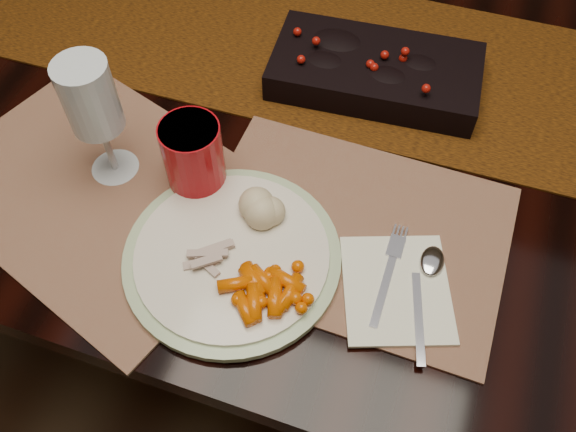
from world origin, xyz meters
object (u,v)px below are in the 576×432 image
(placemat_main, at_px, (352,231))
(baby_carrots, at_px, (262,291))
(wine_glass, at_px, (99,122))
(centerpiece, at_px, (376,68))
(red_cup, at_px, (194,157))
(mashed_potatoes, at_px, (268,210))
(napkin, at_px, (396,289))
(turkey_shreds, at_px, (205,252))
(dining_table, at_px, (327,235))
(dinner_plate, at_px, (232,256))

(placemat_main, bearing_deg, baby_carrots, -118.67)
(wine_glass, bearing_deg, placemat_main, 0.96)
(centerpiece, xyz_separation_m, wine_glass, (-0.32, -0.30, 0.07))
(baby_carrots, height_order, red_cup, red_cup)
(mashed_potatoes, distance_m, napkin, 0.20)
(mashed_potatoes, bearing_deg, centerpiece, 78.29)
(placemat_main, height_order, turkey_shreds, turkey_shreds)
(turkey_shreds, relative_size, red_cup, 0.66)
(dining_table, bearing_deg, baby_carrots, -89.98)
(placemat_main, relative_size, turkey_shreds, 5.55)
(mashed_potatoes, height_order, turkey_shreds, mashed_potatoes)
(dinner_plate, distance_m, napkin, 0.22)
(placemat_main, height_order, napkin, napkin)
(dining_table, height_order, turkey_shreds, turkey_shreds)
(dining_table, relative_size, napkin, 11.26)
(dining_table, bearing_deg, centerpiece, 64.28)
(turkey_shreds, distance_m, red_cup, 0.14)
(placemat_main, distance_m, turkey_shreds, 0.21)
(dining_table, xyz_separation_m, red_cup, (-0.16, -0.21, 0.44))
(dining_table, height_order, dinner_plate, dinner_plate)
(napkin, bearing_deg, turkey_shreds, 169.14)
(dinner_plate, bearing_deg, placemat_main, 34.48)
(red_cup, distance_m, wine_glass, 0.14)
(wine_glass, bearing_deg, napkin, -8.29)
(turkey_shreds, height_order, red_cup, red_cup)
(dining_table, distance_m, red_cup, 0.51)
(dining_table, height_order, wine_glass, wine_glass)
(dinner_plate, relative_size, wine_glass, 1.45)
(dinner_plate, xyz_separation_m, wine_glass, (-0.23, 0.09, 0.09))
(napkin, height_order, wine_glass, wine_glass)
(turkey_shreds, distance_m, wine_glass, 0.23)
(dinner_plate, relative_size, mashed_potatoes, 3.42)
(dinner_plate, relative_size, turkey_shreds, 3.86)
(placemat_main, relative_size, napkin, 2.65)
(placemat_main, bearing_deg, centerpiece, 100.14)
(mashed_potatoes, xyz_separation_m, wine_glass, (-0.25, 0.02, 0.06))
(dining_table, distance_m, dinner_plate, 0.50)
(baby_carrots, relative_size, turkey_shreds, 1.47)
(centerpiece, height_order, mashed_potatoes, centerpiece)
(centerpiece, xyz_separation_m, dinner_plate, (-0.10, -0.39, -0.02))
(mashed_potatoes, xyz_separation_m, napkin, (0.19, -0.04, -0.04))
(centerpiece, bearing_deg, turkey_shreds, -107.44)
(baby_carrots, bearing_deg, wine_glass, 154.62)
(mashed_potatoes, bearing_deg, dining_table, 82.97)
(mashed_potatoes, relative_size, napkin, 0.54)
(dining_table, bearing_deg, dinner_plate, -100.60)
(placemat_main, bearing_deg, mashed_potatoes, -163.22)
(dinner_plate, bearing_deg, dining_table, 79.40)
(dining_table, relative_size, baby_carrots, 15.98)
(dining_table, relative_size, centerpiece, 5.36)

